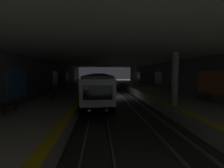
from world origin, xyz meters
The scene contains 20 objects.
ground_plane centered at (0.00, 0.00, 0.00)m, with size 120.00×120.00×0.00m, color #383A38.
track_left centered at (0.00, -2.20, 0.08)m, with size 60.00×1.53×0.16m.
track_right centered at (0.00, 2.20, 0.08)m, with size 60.00×1.53×0.16m.
platform_left centered at (0.00, -6.55, 0.53)m, with size 60.00×5.30×1.06m.
platform_right centered at (0.00, 6.55, 0.53)m, with size 60.00×5.30×1.06m.
wall_left centered at (0.03, -9.45, 2.80)m, with size 60.00×0.56×5.60m.
wall_right centered at (0.05, 9.45, 2.80)m, with size 60.00×0.56×5.60m.
ceiling_slab centered at (0.00, 0.00, 5.80)m, with size 60.00×19.40×0.40m.
pillar_near centered at (-11.73, -4.35, 3.33)m, with size 0.56×0.56×4.55m.
pillar_far centered at (4.85, -4.35, 3.33)m, with size 0.56×0.56×4.55m.
metro_train centered at (16.23, 2.20, 2.03)m, with size 58.02×2.83×3.49m.
bench_left_near centered at (-9.93, -8.53, 1.57)m, with size 1.70×0.47×0.86m.
bench_left_mid centered at (12.93, -8.53, 1.57)m, with size 1.70×0.47×0.86m.
bench_right_mid centered at (-12.87, 8.53, 1.57)m, with size 1.70×0.47×0.86m.
bench_right_far centered at (-2.35, 8.53, 1.57)m, with size 1.70×0.47×0.86m.
person_waiting_near centered at (2.57, 5.67, 1.94)m, with size 0.60×0.22×1.64m.
person_walking_mid centered at (-2.73, -8.41, 1.98)m, with size 0.60×0.23×1.70m.
suitcase_rolling centered at (-6.88, 7.25, 1.35)m, with size 0.33×0.23×0.90m.
backpack_on_floor centered at (4.63, -6.02, 1.25)m, with size 0.30×0.20×0.40m.
trash_bin centered at (-4.10, 7.80, 1.48)m, with size 0.44×0.44×0.85m.
Camera 1 is at (-24.04, 2.09, 3.94)m, focal length 24.12 mm.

